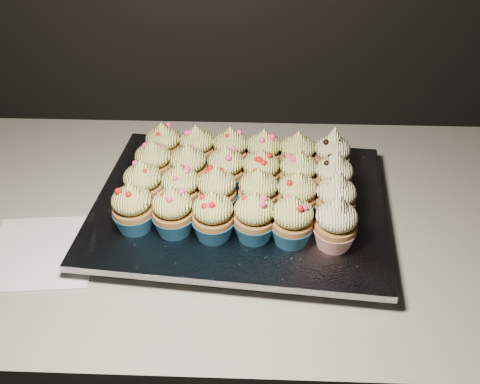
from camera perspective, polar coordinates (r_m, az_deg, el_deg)
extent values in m
cube|color=black|center=(1.27, -8.45, -18.47)|extent=(2.40, 0.60, 0.86)
cube|color=beige|center=(0.94, -10.89, -2.75)|extent=(2.44, 0.64, 0.04)
cube|color=white|center=(0.88, -20.34, -6.01)|extent=(0.18, 0.18, 0.00)
cube|color=black|center=(0.89, 0.00, -2.00)|extent=(0.46, 0.37, 0.02)
cube|color=silver|center=(0.88, 0.00, -1.14)|extent=(0.50, 0.41, 0.01)
cone|color=#1A557D|center=(0.83, -11.19, -2.93)|extent=(0.06, 0.06, 0.03)
ellipsoid|color=#E9E676|center=(0.80, -11.50, -0.86)|extent=(0.06, 0.06, 0.04)
cone|color=#E9E676|center=(0.79, -11.70, 0.46)|extent=(0.03, 0.03, 0.02)
cone|color=#1A557D|center=(0.81, -7.06, -3.33)|extent=(0.06, 0.06, 0.03)
ellipsoid|color=#E9E676|center=(0.79, -7.26, -1.23)|extent=(0.06, 0.06, 0.04)
cone|color=#E9E676|center=(0.77, -7.39, 0.10)|extent=(0.03, 0.03, 0.02)
cone|color=#1A557D|center=(0.80, -2.84, -3.85)|extent=(0.06, 0.06, 0.03)
ellipsoid|color=#E9E676|center=(0.77, -2.93, -1.73)|extent=(0.06, 0.06, 0.04)
cone|color=#E9E676|center=(0.76, -2.98, -0.38)|extent=(0.03, 0.03, 0.02)
cone|color=#1A557D|center=(0.80, 1.52, -3.96)|extent=(0.06, 0.06, 0.03)
ellipsoid|color=#E9E676|center=(0.77, 1.57, -1.83)|extent=(0.06, 0.06, 0.04)
cone|color=#E9E676|center=(0.76, 1.60, -0.48)|extent=(0.03, 0.03, 0.02)
cone|color=#1A557D|center=(0.79, 5.49, -4.36)|extent=(0.06, 0.06, 0.03)
ellipsoid|color=#E9E676|center=(0.77, 5.66, -2.24)|extent=(0.06, 0.06, 0.04)
cone|color=#E9E676|center=(0.75, 5.76, -0.89)|extent=(0.03, 0.03, 0.02)
cone|color=#A31C16|center=(0.80, 10.00, -4.71)|extent=(0.06, 0.06, 0.03)
ellipsoid|color=#FFF3B3|center=(0.77, 10.29, -2.60)|extent=(0.06, 0.06, 0.04)
cone|color=#FFF3B3|center=(0.75, 10.52, -0.97)|extent=(0.03, 0.03, 0.03)
cone|color=#1A557D|center=(0.87, -10.11, -0.47)|extent=(0.06, 0.06, 0.03)
ellipsoid|color=#E9E676|center=(0.85, -10.38, 1.56)|extent=(0.06, 0.06, 0.04)
cone|color=#E9E676|center=(0.84, -10.55, 2.84)|extent=(0.03, 0.03, 0.02)
cone|color=#1A557D|center=(0.85, -6.23, -0.89)|extent=(0.06, 0.06, 0.03)
ellipsoid|color=#E9E676|center=(0.83, -6.40, 1.17)|extent=(0.06, 0.06, 0.04)
cone|color=#E9E676|center=(0.82, -6.51, 2.47)|extent=(0.03, 0.03, 0.02)
cone|color=#1A557D|center=(0.84, -2.45, -1.15)|extent=(0.06, 0.06, 0.03)
ellipsoid|color=#E9E676|center=(0.82, -2.52, 0.92)|extent=(0.06, 0.06, 0.04)
cone|color=#E9E676|center=(0.81, -2.57, 2.23)|extent=(0.03, 0.03, 0.02)
cone|color=#1A557D|center=(0.84, 1.92, -1.35)|extent=(0.06, 0.06, 0.03)
ellipsoid|color=#E9E676|center=(0.82, 1.97, 0.73)|extent=(0.06, 0.06, 0.04)
cone|color=#E9E676|center=(0.80, 2.01, 2.05)|extent=(0.03, 0.03, 0.02)
cone|color=#1A557D|center=(0.84, 5.96, -1.65)|extent=(0.06, 0.06, 0.03)
ellipsoid|color=#E9E676|center=(0.82, 6.13, 0.42)|extent=(0.06, 0.06, 0.04)
cone|color=#E9E676|center=(0.80, 6.24, 1.74)|extent=(0.03, 0.03, 0.02)
cone|color=#A31C16|center=(0.84, 9.99, -2.06)|extent=(0.06, 0.06, 0.03)
ellipsoid|color=#FFF3B3|center=(0.82, 10.27, 0.00)|extent=(0.06, 0.06, 0.04)
cone|color=#FFF3B3|center=(0.80, 10.49, 1.60)|extent=(0.03, 0.03, 0.03)
cone|color=#1A557D|center=(0.92, -9.05, 1.86)|extent=(0.06, 0.06, 0.03)
ellipsoid|color=#E9E676|center=(0.90, -9.28, 3.84)|extent=(0.06, 0.06, 0.04)
cone|color=#E9E676|center=(0.88, -9.43, 5.08)|extent=(0.03, 0.03, 0.02)
cone|color=#1A557D|center=(0.90, -5.44, 1.42)|extent=(0.06, 0.06, 0.03)
ellipsoid|color=#E9E676|center=(0.88, -5.58, 3.43)|extent=(0.06, 0.06, 0.04)
cone|color=#E9E676|center=(0.87, -5.67, 4.69)|extent=(0.03, 0.03, 0.02)
cone|color=#1A557D|center=(0.89, -1.50, 1.21)|extent=(0.06, 0.06, 0.03)
ellipsoid|color=#E9E676|center=(0.87, -1.54, 3.24)|extent=(0.06, 0.06, 0.04)
cone|color=#E9E676|center=(0.86, -1.57, 4.51)|extent=(0.03, 0.03, 0.02)
cone|color=#1A557D|center=(0.89, 2.20, 0.90)|extent=(0.06, 0.06, 0.03)
ellipsoid|color=#E9E676|center=(0.86, 2.25, 2.93)|extent=(0.06, 0.06, 0.04)
cone|color=#E9E676|center=(0.85, 2.29, 4.21)|extent=(0.03, 0.03, 0.02)
cone|color=#1A557D|center=(0.89, 6.12, 0.69)|extent=(0.06, 0.06, 0.03)
ellipsoid|color=#E9E676|center=(0.86, 6.28, 2.72)|extent=(0.06, 0.06, 0.04)
cone|color=#E9E676|center=(0.85, 6.39, 3.99)|extent=(0.03, 0.03, 0.02)
cone|color=#A31C16|center=(0.88, 9.79, 0.28)|extent=(0.06, 0.06, 0.03)
ellipsoid|color=#FFF3B3|center=(0.86, 10.05, 2.29)|extent=(0.06, 0.06, 0.04)
cone|color=#FFF3B3|center=(0.85, 10.25, 3.84)|extent=(0.03, 0.03, 0.03)
cone|color=#1A557D|center=(0.96, -8.06, 3.74)|extent=(0.06, 0.06, 0.03)
ellipsoid|color=#E9E676|center=(0.94, -8.25, 5.67)|extent=(0.06, 0.06, 0.04)
cone|color=#E9E676|center=(0.93, -8.38, 6.88)|extent=(0.03, 0.03, 0.02)
cone|color=#1A557D|center=(0.95, -4.54, 3.51)|extent=(0.06, 0.06, 0.03)
ellipsoid|color=#E9E676|center=(0.93, -4.65, 5.46)|extent=(0.06, 0.06, 0.04)
cone|color=#E9E676|center=(0.91, -4.72, 6.68)|extent=(0.03, 0.03, 0.02)
cone|color=#1A557D|center=(0.94, -1.00, 3.28)|extent=(0.06, 0.06, 0.03)
ellipsoid|color=#E9E676|center=(0.92, -1.02, 5.25)|extent=(0.06, 0.06, 0.04)
cone|color=#E9E676|center=(0.91, -1.04, 6.48)|extent=(0.03, 0.03, 0.02)
cone|color=#1A557D|center=(0.93, 2.47, 3.05)|extent=(0.06, 0.06, 0.03)
ellipsoid|color=#E9E676|center=(0.91, 2.53, 5.02)|extent=(0.06, 0.06, 0.04)
cone|color=#E9E676|center=(0.90, 2.57, 6.26)|extent=(0.03, 0.03, 0.02)
cone|color=#1A557D|center=(0.93, 6.01, 2.78)|extent=(0.06, 0.06, 0.03)
ellipsoid|color=#E9E676|center=(0.91, 6.16, 4.75)|extent=(0.06, 0.06, 0.04)
cone|color=#E9E676|center=(0.90, 6.26, 5.99)|extent=(0.03, 0.03, 0.02)
cone|color=#A31C16|center=(0.94, 9.61, 2.64)|extent=(0.06, 0.06, 0.03)
ellipsoid|color=#FFF3B3|center=(0.92, 9.85, 4.59)|extent=(0.06, 0.06, 0.04)
cone|color=#FFF3B3|center=(0.90, 10.04, 6.09)|extent=(0.03, 0.03, 0.03)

